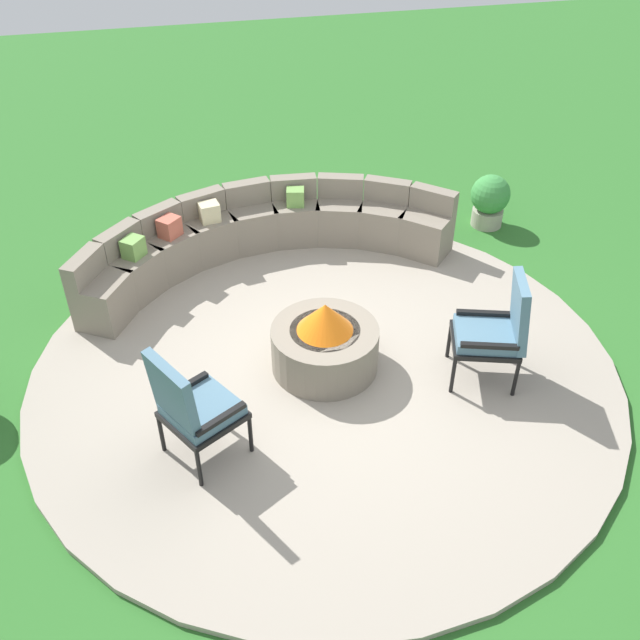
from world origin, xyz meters
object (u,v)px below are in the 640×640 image
(lounge_chair_front_right, at_px, (497,329))
(potted_plant_2, at_px, (490,199))
(curved_stone_bench, at_px, (260,237))
(lounge_chair_front_left, at_px, (192,406))
(fire_pit, at_px, (325,343))

(lounge_chair_front_right, relative_size, potted_plant_2, 1.63)
(curved_stone_bench, height_order, lounge_chair_front_right, lounge_chair_front_right)
(lounge_chair_front_left, distance_m, lounge_chair_front_right, 2.73)
(potted_plant_2, bearing_deg, lounge_chair_front_right, -112.99)
(lounge_chair_front_right, xyz_separation_m, potted_plant_2, (1.14, 2.69, -0.25))
(fire_pit, xyz_separation_m, curved_stone_bench, (-0.30, 1.94, 0.04))
(curved_stone_bench, relative_size, potted_plant_2, 6.45)
(fire_pit, bearing_deg, lounge_chair_front_left, -145.61)
(fire_pit, xyz_separation_m, lounge_chair_front_right, (1.45, -0.47, 0.28))
(curved_stone_bench, height_order, potted_plant_2, curved_stone_bench)
(fire_pit, bearing_deg, lounge_chair_front_right, -18.11)
(lounge_chair_front_left, bearing_deg, potted_plant_2, 97.42)
(fire_pit, relative_size, lounge_chair_front_left, 0.90)
(lounge_chair_front_left, height_order, lounge_chair_front_right, lounge_chair_front_left)
(lounge_chair_front_left, xyz_separation_m, lounge_chair_front_right, (2.70, 0.39, -0.01))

